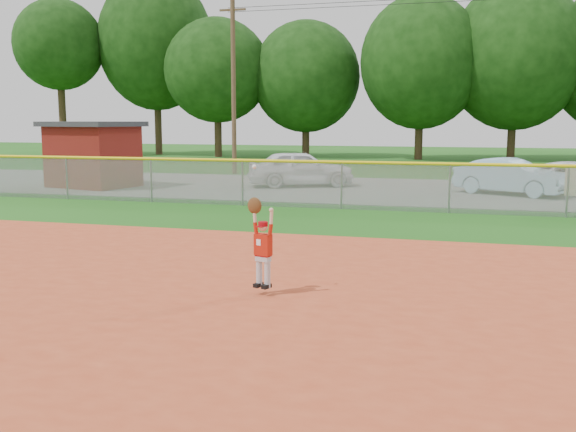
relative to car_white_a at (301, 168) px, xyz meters
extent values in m
plane|color=#1A5413|center=(2.95, -16.31, -0.79)|extent=(120.00, 120.00, 0.00)
cube|color=#B43F20|center=(2.95, -19.31, -0.77)|extent=(24.00, 16.00, 0.04)
cube|color=slate|center=(2.95, -0.31, -0.78)|extent=(44.00, 10.00, 0.03)
imported|color=white|center=(0.00, 0.00, 0.00)|extent=(4.82, 3.44, 1.53)
imported|color=#99CBE5|center=(8.40, -0.90, -0.08)|extent=(4.34, 3.17, 1.36)
cube|color=#61130D|center=(-8.36, -2.48, 0.48)|extent=(3.76, 3.17, 2.55)
cube|color=#333338|center=(-8.36, -2.48, 1.86)|extent=(4.26, 3.66, 0.20)
cylinder|color=gray|center=(9.74, -5.41, -0.26)|extent=(0.05, 0.05, 1.07)
cube|color=gray|center=(2.95, -6.31, -0.04)|extent=(40.00, 0.03, 1.50)
cylinder|color=yellow|center=(2.95, -6.31, 0.71)|extent=(40.00, 0.10, 0.10)
cylinder|color=gray|center=(-7.05, -6.31, -0.04)|extent=(0.06, 0.06, 1.50)
cylinder|color=gray|center=(-3.72, -6.31, -0.04)|extent=(0.06, 0.06, 1.50)
cylinder|color=gray|center=(-0.39, -6.31, -0.04)|extent=(0.06, 0.06, 1.50)
cylinder|color=gray|center=(2.95, -6.31, -0.04)|extent=(0.06, 0.06, 1.50)
cylinder|color=gray|center=(6.28, -6.31, -0.04)|extent=(0.06, 0.06, 1.50)
cylinder|color=gray|center=(9.61, -6.31, -0.04)|extent=(0.06, 0.06, 1.50)
cylinder|color=#4C3823|center=(-5.05, 5.69, 3.71)|extent=(0.24, 0.24, 9.00)
cube|color=#4C3823|center=(-5.05, 5.69, 7.61)|extent=(1.40, 0.10, 0.10)
cylinder|color=black|center=(3.95, 5.69, 7.51)|extent=(18.50, 0.02, 0.02)
cylinder|color=#422D1C|center=(-24.30, 18.70, 2.14)|extent=(0.56, 0.56, 5.87)
ellipsoid|color=#193F0F|center=(-24.30, 18.70, 7.88)|extent=(6.95, 6.95, 7.05)
cylinder|color=#422D1C|center=(-17.66, 22.09, 2.26)|extent=(0.56, 0.56, 6.10)
ellipsoid|color=#193F0F|center=(-17.66, 22.09, 8.21)|extent=(9.19, 9.19, 10.85)
cylinder|color=#422D1C|center=(-11.68, 20.21, 1.42)|extent=(0.56, 0.56, 4.43)
ellipsoid|color=#193F0F|center=(-11.68, 20.21, 5.75)|extent=(8.01, 8.01, 7.88)
cylinder|color=#422D1C|center=(-5.13, 21.86, 1.26)|extent=(0.56, 0.56, 4.11)
ellipsoid|color=#193F0F|center=(-5.13, 21.86, 5.27)|extent=(8.19, 8.19, 8.39)
cylinder|color=#422D1C|center=(3.48, 20.83, 1.53)|extent=(0.56, 0.56, 4.64)
ellipsoid|color=#193F0F|center=(3.48, 20.83, 6.07)|extent=(8.57, 8.57, 9.43)
cylinder|color=#422D1C|center=(9.86, 22.03, 1.65)|extent=(0.56, 0.56, 4.89)
ellipsoid|color=#193F0F|center=(9.86, 22.03, 6.43)|extent=(9.41, 9.41, 10.28)
cylinder|color=silver|center=(3.56, -16.76, -0.41)|extent=(0.12, 0.12, 0.45)
cylinder|color=silver|center=(3.71, -16.81, -0.41)|extent=(0.12, 0.12, 0.45)
cube|color=black|center=(3.55, -16.78, -0.60)|extent=(0.14, 0.20, 0.06)
cube|color=black|center=(3.70, -16.83, -0.60)|extent=(0.14, 0.20, 0.06)
cube|color=silver|center=(3.64, -16.78, -0.16)|extent=(0.26, 0.19, 0.09)
cube|color=maroon|center=(3.64, -16.78, -0.11)|extent=(0.27, 0.20, 0.04)
cube|color=#AF1B0C|center=(3.64, -16.78, 0.06)|extent=(0.30, 0.22, 0.34)
cube|color=white|center=(3.58, -16.84, 0.11)|extent=(0.08, 0.03, 0.10)
sphere|color=beige|center=(3.64, -16.78, 0.35)|extent=(0.19, 0.19, 0.15)
cylinder|color=maroon|center=(3.64, -16.78, 0.40)|extent=(0.19, 0.19, 0.07)
cube|color=maroon|center=(3.61, -16.86, 0.37)|extent=(0.14, 0.12, 0.01)
cylinder|color=#AF1B0C|center=(3.50, -16.74, 0.32)|extent=(0.10, 0.09, 0.19)
cylinder|color=beige|center=(3.48, -16.73, 0.51)|extent=(0.08, 0.07, 0.20)
ellipsoid|color=#4C2D14|center=(3.48, -16.73, 0.68)|extent=(0.25, 0.17, 0.27)
sphere|color=white|center=(3.48, -16.73, 1.30)|extent=(0.08, 0.08, 0.07)
cylinder|color=#AF1B0C|center=(3.77, -16.83, 0.32)|extent=(0.10, 0.09, 0.19)
cylinder|color=beige|center=(3.79, -16.83, 0.51)|extent=(0.08, 0.07, 0.20)
sphere|color=beige|center=(3.79, -16.83, 0.63)|extent=(0.09, 0.09, 0.07)
camera|label=1|loc=(6.66, -26.33, 2.03)|focal=40.00mm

